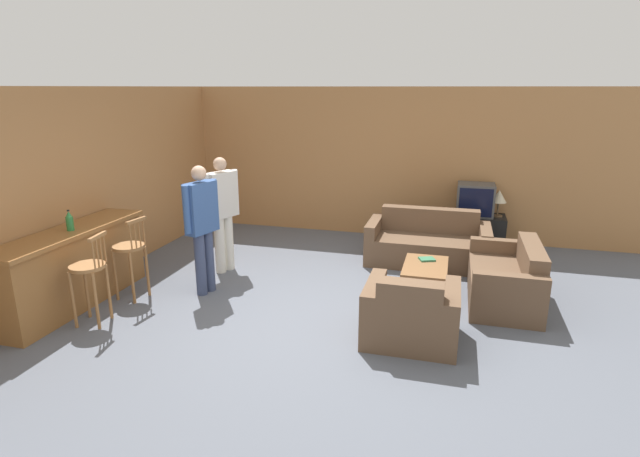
{
  "coord_description": "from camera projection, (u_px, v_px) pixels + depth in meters",
  "views": [
    {
      "loc": [
        1.49,
        -5.02,
        2.59
      ],
      "look_at": [
        -0.12,
        0.88,
        0.85
      ],
      "focal_mm": 28.0,
      "sensor_mm": 36.0,
      "label": 1
    }
  ],
  "objects": [
    {
      "name": "ground_plane",
      "position": [
        310.0,
        320.0,
        5.74
      ],
      "size": [
        24.0,
        24.0,
        0.0
      ],
      "primitive_type": "plane",
      "color": "#565B66"
    },
    {
      "name": "wall_back",
      "position": [
        369.0,
        162.0,
        8.85
      ],
      "size": [
        9.4,
        0.08,
        2.6
      ],
      "color": "#B27A47",
      "rests_on": "ground_plane"
    },
    {
      "name": "wall_left",
      "position": [
        129.0,
        176.0,
        7.47
      ],
      "size": [
        0.08,
        8.73,
        2.6
      ],
      "color": "#B27A47",
      "rests_on": "ground_plane"
    },
    {
      "name": "bar_counter",
      "position": [
        73.0,
        268.0,
        6.03
      ],
      "size": [
        0.55,
        2.18,
        0.96
      ],
      "color": "brown",
      "rests_on": "ground_plane"
    },
    {
      "name": "bar_chair_near",
      "position": [
        90.0,
        275.0,
        5.52
      ],
      "size": [
        0.44,
        0.44,
        1.05
      ],
      "color": "#996638",
      "rests_on": "ground_plane"
    },
    {
      "name": "bar_chair_mid",
      "position": [
        130.0,
        254.0,
        6.2
      ],
      "size": [
        0.43,
        0.43,
        1.05
      ],
      "color": "#996638",
      "rests_on": "ground_plane"
    },
    {
      "name": "couch_far",
      "position": [
        427.0,
        244.0,
        7.58
      ],
      "size": [
        1.8,
        0.88,
        0.79
      ],
      "color": "brown",
      "rests_on": "ground_plane"
    },
    {
      "name": "armchair_near",
      "position": [
        411.0,
        316.0,
        5.21
      ],
      "size": [
        0.97,
        0.84,
        0.77
      ],
      "color": "brown",
      "rests_on": "ground_plane"
    },
    {
      "name": "loveseat_right",
      "position": [
        507.0,
        280.0,
        6.18
      ],
      "size": [
        0.81,
        1.52,
        0.76
      ],
      "color": "brown",
      "rests_on": "ground_plane"
    },
    {
      "name": "coffee_table",
      "position": [
        425.0,
        269.0,
        6.44
      ],
      "size": [
        0.56,
        0.87,
        0.38
      ],
      "color": "brown",
      "rests_on": "ground_plane"
    },
    {
      "name": "tv_unit",
      "position": [
        473.0,
        231.0,
        8.35
      ],
      "size": [
        1.01,
        0.53,
        0.54
      ],
      "color": "black",
      "rests_on": "ground_plane"
    },
    {
      "name": "tv",
      "position": [
        475.0,
        200.0,
        8.2
      ],
      "size": [
        0.59,
        0.47,
        0.53
      ],
      "color": "#4C4C4C",
      "rests_on": "tv_unit"
    },
    {
      "name": "bottle",
      "position": [
        70.0,
        221.0,
        5.86
      ],
      "size": [
        0.08,
        0.08,
        0.25
      ],
      "color": "#2D7F3D",
      "rests_on": "bar_counter"
    },
    {
      "name": "book_on_table",
      "position": [
        427.0,
        259.0,
        6.61
      ],
      "size": [
        0.24,
        0.22,
        0.02
      ],
      "color": "#33704C",
      "rests_on": "coffee_table"
    },
    {
      "name": "table_lamp",
      "position": [
        499.0,
        197.0,
        8.09
      ],
      "size": [
        0.25,
        0.25,
        0.44
      ],
      "color": "brown",
      "rests_on": "tv_unit"
    },
    {
      "name": "person_by_window",
      "position": [
        222.0,
        209.0,
        7.06
      ],
      "size": [
        0.35,
        0.58,
        1.66
      ],
      "color": "silver",
      "rests_on": "ground_plane"
    },
    {
      "name": "person_by_counter",
      "position": [
        202.0,
        223.0,
        6.28
      ],
      "size": [
        0.29,
        0.56,
        1.67
      ],
      "color": "#384260",
      "rests_on": "ground_plane"
    }
  ]
}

